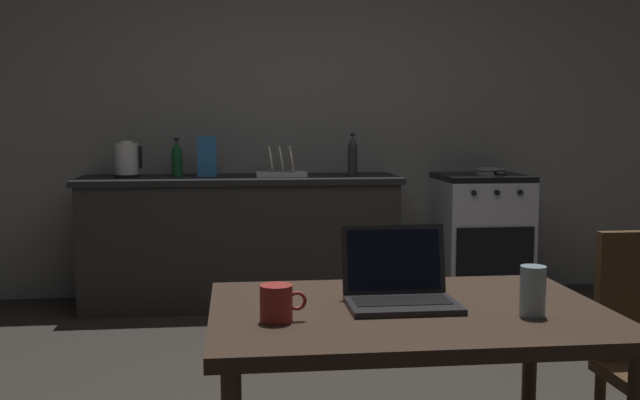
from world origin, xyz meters
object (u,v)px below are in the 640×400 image
at_px(cereal_box, 207,156).
at_px(dining_table, 409,332).
at_px(bottle_b, 177,158).
at_px(electric_kettle, 127,160).
at_px(dish_rack, 281,169).
at_px(stove_oven, 481,236).
at_px(bottle, 353,156).
at_px(drinking_glass, 533,291).
at_px(frying_pan, 491,171).
at_px(laptop, 400,289).
at_px(coffee_mug, 277,303).

bearing_deg(cereal_box, dining_table, -77.13).
bearing_deg(cereal_box, bottle_b, 163.65).
xyz_separation_m(electric_kettle, dish_rack, (1.03, 0.00, -0.07)).
bearing_deg(stove_oven, cereal_box, 179.33).
xyz_separation_m(bottle, drinking_glass, (0.02, -3.06, -0.23)).
height_order(bottle, dish_rack, bottle).
height_order(dining_table, bottle, bottle).
height_order(electric_kettle, frying_pan, electric_kettle).
height_order(dining_table, laptop, laptop).
bearing_deg(bottle, cereal_box, 175.95).
bearing_deg(cereal_box, electric_kettle, -177.84).
bearing_deg(drinking_glass, laptop, 153.53).
xyz_separation_m(bottle, coffee_mug, (-0.70, -3.04, -0.25)).
distance_m(dining_table, bottle_b, 3.21).
xyz_separation_m(laptop, electric_kettle, (-1.20, 2.94, 0.24)).
bearing_deg(bottle_b, laptop, -73.93).
height_order(stove_oven, bottle_b, bottle_b).
bearing_deg(dining_table, stove_oven, 67.47).
xyz_separation_m(electric_kettle, coffee_mug, (0.82, -3.09, -0.23)).
relative_size(stove_oven, dish_rack, 2.59).
distance_m(dining_table, drinking_glass, 0.37).
height_order(coffee_mug, dish_rack, dish_rack).
bearing_deg(dining_table, electric_kettle, 112.17).
xyz_separation_m(laptop, bottle_b, (-0.87, 3.02, 0.24)).
height_order(bottle, coffee_mug, bottle).
distance_m(coffee_mug, dish_rack, 3.10).
bearing_deg(dining_table, frying_pan, 66.42).
height_order(bottle, cereal_box, bottle).
distance_m(laptop, coffee_mug, 0.40).
relative_size(laptop, electric_kettle, 1.31).
bearing_deg(frying_pan, bottle, -178.86).
relative_size(dining_table, electric_kettle, 4.73).
distance_m(coffee_mug, drinking_glass, 0.71).
bearing_deg(dish_rack, bottle_b, 173.53).
xyz_separation_m(electric_kettle, drinking_glass, (1.54, -3.11, -0.21)).
height_order(stove_oven, coffee_mug, stove_oven).
bearing_deg(cereal_box, stove_oven, -0.67).
distance_m(dining_table, dish_rack, 3.00).
bearing_deg(electric_kettle, bottle_b, 13.83).
height_order(coffee_mug, cereal_box, cereal_box).
bearing_deg(bottle, laptop, -96.36).
bearing_deg(frying_pan, electric_kettle, 179.31).
relative_size(stove_oven, electric_kettle, 3.61).
relative_size(dining_table, drinking_glass, 8.17).
bearing_deg(cereal_box, frying_pan, -1.46).
height_order(laptop, drinking_glass, laptop).
relative_size(laptop, bottle_b, 1.23).
height_order(drinking_glass, bottle_b, bottle_b).
distance_m(dining_table, cereal_box, 3.11).
bearing_deg(drinking_glass, cereal_box, 107.81).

